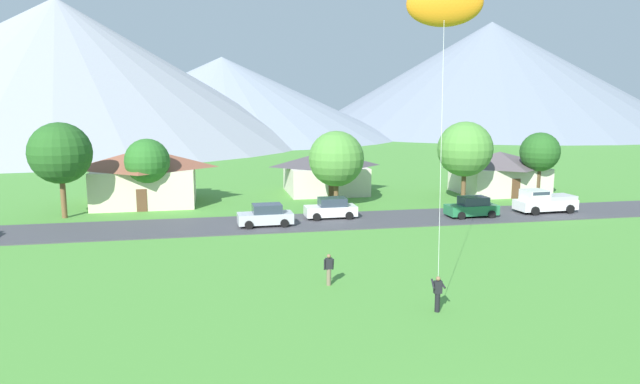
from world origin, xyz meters
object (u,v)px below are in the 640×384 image
house_right_center (325,171)px  watcher_person (329,269)px  tree_center (540,152)px  tree_near_right (147,161)px  tree_near_left (465,149)px  tree_right_of_center (336,159)px  tree_left_of_center (60,153)px  pickup_truck_white_west_side (544,201)px  parked_car_white_mid_west (331,208)px  parked_car_silver_mid_east (266,216)px  parked_car_green_east_end (472,207)px  house_left_center (143,175)px  house_leftmost (499,172)px  kite_flyer_with_kite (444,5)px  house_rightmost (145,175)px

house_right_center → watcher_person: (-6.05, -29.91, -1.40)m
tree_center → watcher_person: (-26.34, -22.60, -3.70)m
watcher_person → tree_near_right: bearing=116.0°
tree_near_right → tree_near_left: bearing=-3.3°
tree_near_left → tree_right_of_center: tree_near_left is taller
tree_left_of_center → pickup_truck_white_west_side: (40.15, -5.98, -4.31)m
tree_near_right → watcher_person: (11.28, -23.16, -3.50)m
tree_center → parked_car_white_mid_west: size_ratio=1.55×
parked_car_silver_mid_east → parked_car_green_east_end: same height
tree_left_of_center → parked_car_green_east_end: (33.20, -6.50, -4.50)m
house_left_center → parked_car_white_mid_west: (16.07, -12.15, -1.62)m
tree_near_right → pickup_truck_white_west_side: (33.57, -7.92, -3.32)m
house_right_center → house_left_center: bearing=-176.0°
tree_near_right → parked_car_silver_mid_east: 13.23m
house_leftmost → kite_flyer_with_kite: (-18.33, -26.81, 11.86)m
parked_car_silver_mid_east → parked_car_white_mid_west: bearing=18.8°
house_left_center → parked_car_green_east_end: (27.67, -13.92, -1.62)m
tree_center → tree_right_of_center: (-20.99, -0.92, -0.15)m
house_leftmost → house_left_center: (-36.21, 2.72, 0.21)m
parked_car_green_east_end → house_left_center: bearing=153.3°
tree_left_of_center → tree_near_right: bearing=16.4°
pickup_truck_white_west_side → tree_left_of_center: bearing=171.5°
parked_car_green_east_end → watcher_person: parked_car_green_east_end is taller
house_left_center → house_right_center: size_ratio=1.07×
house_rightmost → tree_left_of_center: (-6.01, -5.25, 2.64)m
parked_car_silver_mid_east → parked_car_green_east_end: size_ratio=1.00×
pickup_truck_white_west_side → tree_center: bearing=61.1°
house_left_center → house_rightmost: 2.23m
parked_car_green_east_end → kite_flyer_with_kite: size_ratio=0.27×
house_leftmost → house_rightmost: 35.74m
house_leftmost → tree_center: 4.74m
tree_near_left → house_rightmost: bearing=170.4°
tree_near_right → parked_car_silver_mid_east: (9.46, -8.56, -3.51)m
parked_car_green_east_end → watcher_person: bearing=-136.2°
house_leftmost → house_right_center: house_right_center is taller
tree_center → kite_flyer_with_kite: 32.80m
house_rightmost → parked_car_silver_mid_east: 15.65m
pickup_truck_white_west_side → watcher_person: size_ratio=3.16×
tree_near_right → parked_car_green_east_end: (26.61, -8.43, -3.51)m
house_left_center → pickup_truck_white_west_side: 37.15m
tree_center → house_right_center: bearing=160.2°
house_right_center → tree_near_left: (11.72, -8.44, 2.82)m
tree_right_of_center → parked_car_white_mid_west: tree_right_of_center is taller
tree_near_left → parked_car_silver_mid_east: size_ratio=1.81×
parked_car_silver_mid_east → kite_flyer_with_kite: bearing=-64.6°
house_leftmost → watcher_person: (-23.87, -25.92, -1.40)m
house_right_center → parked_car_silver_mid_east: 17.27m
tree_near_left → parked_car_green_east_end: 8.34m
house_rightmost → parked_car_silver_mid_east: (10.04, -11.87, -1.87)m
parked_car_green_east_end → pickup_truck_white_west_side: bearing=4.3°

